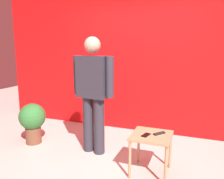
# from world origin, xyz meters

# --- Properties ---
(ground_plane) EXTENTS (12.00, 12.00, 0.00)m
(ground_plane) POSITION_xyz_m (0.00, 0.00, 0.00)
(ground_plane) COLOR #B7B2A8
(back_wall_red) EXTENTS (5.65, 0.12, 2.68)m
(back_wall_red) POSITION_xyz_m (0.00, 1.70, 1.34)
(back_wall_red) COLOR red
(back_wall_red) RESTS_ON ground_plane
(standing_person) EXTENTS (0.70, 0.31, 1.77)m
(standing_person) POSITION_xyz_m (-0.30, 0.49, 0.99)
(standing_person) COLOR #2D2D38
(standing_person) RESTS_ON ground_plane
(side_table) EXTENTS (0.50, 0.50, 0.53)m
(side_table) POSITION_xyz_m (0.65, 0.19, 0.44)
(side_table) COLOR tan
(side_table) RESTS_ON ground_plane
(cell_phone) EXTENTS (0.11, 0.16, 0.01)m
(cell_phone) POSITION_xyz_m (0.59, 0.14, 0.53)
(cell_phone) COLOR black
(cell_phone) RESTS_ON side_table
(tv_remote) EXTENTS (0.14, 0.16, 0.02)m
(tv_remote) POSITION_xyz_m (0.74, 0.24, 0.54)
(tv_remote) COLOR black
(tv_remote) RESTS_ON side_table
(potted_plant) EXTENTS (0.44, 0.44, 0.69)m
(potted_plant) POSITION_xyz_m (-1.41, 0.42, 0.41)
(potted_plant) COLOR brown
(potted_plant) RESTS_ON ground_plane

